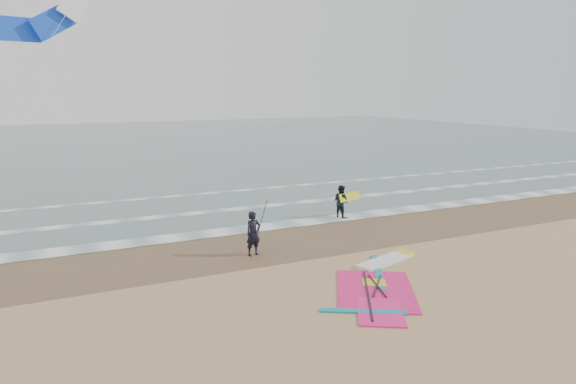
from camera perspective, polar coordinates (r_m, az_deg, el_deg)
name	(u,v)px	position (r m, az deg, el deg)	size (l,w,h in m)	color
ground	(370,294)	(15.66, 9.14, -11.10)	(120.00, 120.00, 0.00)	tan
sea_water	(129,143)	(60.75, -17.30, 5.20)	(120.00, 80.00, 0.02)	#47605E
wet_sand_band	(285,241)	(20.59, -0.31, -5.43)	(120.00, 5.00, 0.01)	brown
foam_waterline	(246,216)	(24.54, -4.69, -2.65)	(120.00, 9.15, 0.02)	white
windsurf_rig	(380,281)	(16.54, 10.21, -9.76)	(5.50, 5.20, 0.13)	white
person_standing	(253,234)	(18.65, -3.87, -4.63)	(0.60, 0.39, 1.64)	black
person_walking	(341,201)	(24.19, 5.90, -1.05)	(0.76, 0.59, 1.56)	black
held_pole	(261,222)	(18.65, -3.03, -3.40)	(0.17, 0.86, 1.82)	black
carried_kiteboard	(349,197)	(24.27, 6.84, -0.53)	(1.30, 0.51, 0.39)	yellow
surf_kite	(16,13)	(24.05, -27.96, 17.20)	(6.33, 2.86, 9.40)	white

